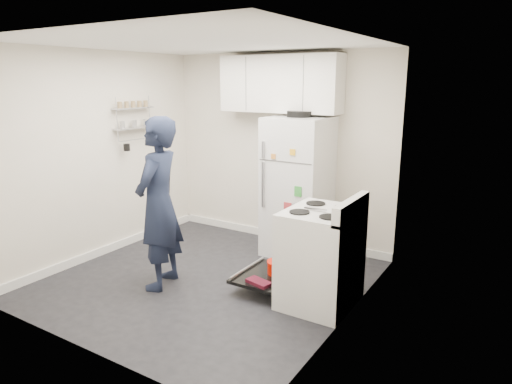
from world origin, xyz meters
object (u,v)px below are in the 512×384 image
Objects in this scene: electric_range at (320,258)px; open_oven_door at (271,272)px; person at (159,204)px; refrigerator at (298,187)px.

open_oven_door is (-0.55, 0.03, -0.29)m from electric_range.
electric_range is 1.73m from person.
person is at bearing -162.33° from electric_range.
electric_range is 1.42m from refrigerator.
person is at bearing -116.38° from refrigerator.
person reaches higher than open_oven_door.
person is (-0.80, -1.61, 0.03)m from refrigerator.
refrigerator is 0.99× the size of person.
electric_range is 0.61× the size of person.
open_oven_door is 0.39× the size of refrigerator.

